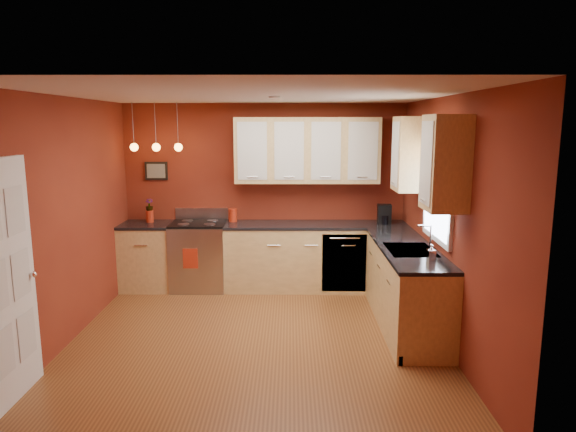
{
  "coord_description": "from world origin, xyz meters",
  "views": [
    {
      "loc": [
        0.37,
        -5.23,
        2.32
      ],
      "look_at": [
        0.34,
        1.0,
        1.19
      ],
      "focal_mm": 32.0,
      "sensor_mm": 36.0,
      "label": 1
    }
  ],
  "objects_px": {
    "red_canister": "(233,215)",
    "coffee_maker": "(384,215)",
    "soap_pump": "(431,253)",
    "sink": "(410,252)",
    "gas_range": "(199,255)"
  },
  "relations": [
    {
      "from": "sink",
      "to": "red_canister",
      "type": "height_order",
      "value": "sink"
    },
    {
      "from": "red_canister",
      "to": "coffee_maker",
      "type": "height_order",
      "value": "coffee_maker"
    },
    {
      "from": "sink",
      "to": "soap_pump",
      "type": "xyz_separation_m",
      "value": [
        0.1,
        -0.47,
        0.11
      ]
    },
    {
      "from": "red_canister",
      "to": "soap_pump",
      "type": "relative_size",
      "value": 1.11
    },
    {
      "from": "gas_range",
      "to": "soap_pump",
      "type": "relative_size",
      "value": 6.58
    },
    {
      "from": "coffee_maker",
      "to": "red_canister",
      "type": "bearing_deg",
      "value": -179.55
    },
    {
      "from": "sink",
      "to": "red_canister",
      "type": "xyz_separation_m",
      "value": [
        -2.15,
        1.63,
        0.12
      ]
    },
    {
      "from": "coffee_maker",
      "to": "sink",
      "type": "bearing_deg",
      "value": -85.38
    },
    {
      "from": "coffee_maker",
      "to": "soap_pump",
      "type": "bearing_deg",
      "value": -82.66
    },
    {
      "from": "red_canister",
      "to": "coffee_maker",
      "type": "xyz_separation_m",
      "value": [
        2.13,
        -0.12,
        0.03
      ]
    },
    {
      "from": "soap_pump",
      "to": "coffee_maker",
      "type": "bearing_deg",
      "value": 93.54
    },
    {
      "from": "gas_range",
      "to": "sink",
      "type": "height_order",
      "value": "sink"
    },
    {
      "from": "sink",
      "to": "red_canister",
      "type": "relative_size",
      "value": 3.74
    },
    {
      "from": "red_canister",
      "to": "coffee_maker",
      "type": "bearing_deg",
      "value": -3.34
    },
    {
      "from": "coffee_maker",
      "to": "soap_pump",
      "type": "distance_m",
      "value": 1.98
    }
  ]
}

